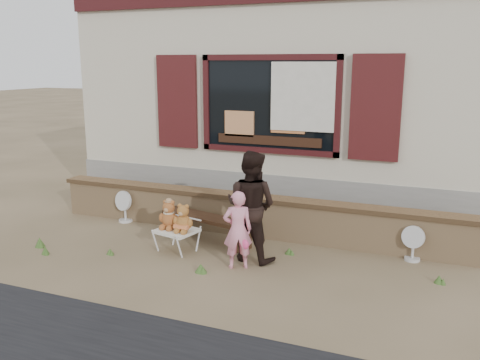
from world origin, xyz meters
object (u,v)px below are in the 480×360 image
at_px(folding_chair, 177,231).
at_px(child, 238,230).
at_px(bench, 207,223).
at_px(teddy_bear_left, 169,214).
at_px(adult, 251,206).
at_px(teddy_bear_right, 183,217).

distance_m(folding_chair, child, 1.13).
bearing_deg(bench, child, -29.55).
height_order(teddy_bear_left, adult, adult).
relative_size(teddy_bear_right, child, 0.39).
bearing_deg(child, teddy_bear_left, -40.13).
height_order(teddy_bear_right, adult, adult).
bearing_deg(teddy_bear_right, bench, 94.08).
xyz_separation_m(bench, teddy_bear_right, (-0.09, -0.60, 0.25)).
height_order(bench, teddy_bear_right, teddy_bear_right).
distance_m(folding_chair, adult, 1.24).
distance_m(teddy_bear_right, child, 0.96).
xyz_separation_m(teddy_bear_right, child, (0.94, -0.21, -0.01)).
relative_size(folding_chair, adult, 0.41).
bearing_deg(adult, teddy_bear_left, 12.24).
xyz_separation_m(folding_chair, teddy_bear_right, (0.14, -0.03, 0.24)).
distance_m(bench, teddy_bear_left, 0.70).
relative_size(bench, teddy_bear_right, 3.88).
height_order(bench, folding_chair, bench).
height_order(folding_chair, teddy_bear_right, teddy_bear_right).
distance_m(teddy_bear_left, teddy_bear_right, 0.28).
bearing_deg(adult, child, 89.73).
bearing_deg(folding_chair, teddy_bear_right, -0.00).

